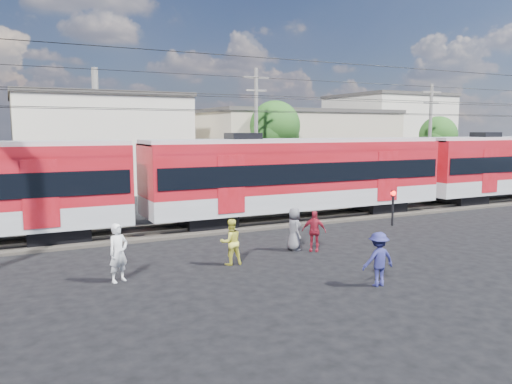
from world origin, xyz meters
TOP-DOWN VIEW (x-y plane):
  - ground at (0.00, 0.00)m, footprint 120.00×120.00m
  - track_bed at (0.00, 8.00)m, footprint 70.00×3.40m
  - rail_near at (0.00, 7.25)m, footprint 70.00×0.12m
  - rail_far at (0.00, 8.75)m, footprint 70.00×0.12m
  - commuter_train at (5.24, 8.00)m, footprint 50.30×3.08m
  - building_midwest at (-2.00, 27.00)m, footprint 12.24×12.24m
  - building_mideast at (14.00, 24.00)m, footprint 16.32×10.20m
  - building_east at (28.00, 28.00)m, footprint 10.20×10.20m
  - utility_pole_mid at (6.00, 15.00)m, footprint 1.80×0.24m
  - utility_pole_east at (20.00, 14.00)m, footprint 1.80×0.24m
  - tree_near at (9.19, 18.09)m, footprint 3.82×3.64m
  - tree_far at (24.19, 17.09)m, footprint 3.36×3.12m
  - pedestrian_a at (-5.46, 1.34)m, footprint 0.78×0.67m
  - pedestrian_b at (-1.61, 1.60)m, footprint 0.78×0.61m
  - pedestrian_c at (1.36, -2.51)m, footprint 1.08×0.66m
  - pedestrian_d at (2.00, 1.97)m, footprint 0.96×0.87m
  - pedestrian_e at (1.39, 2.42)m, footprint 0.65×0.88m
  - car_silver at (23.01, 12.68)m, footprint 3.80×1.74m
  - crossing_signal at (8.21, 4.58)m, footprint 0.25×0.25m

SIDE VIEW (x-z plane):
  - ground at x=0.00m, z-range 0.00..0.00m
  - track_bed at x=0.00m, z-range 0.00..0.12m
  - rail_near at x=0.00m, z-range 0.12..0.24m
  - rail_far at x=0.00m, z-range 0.12..0.24m
  - car_silver at x=23.01m, z-range 0.00..1.26m
  - pedestrian_d at x=2.00m, z-range 0.00..1.56m
  - pedestrian_b at x=-1.61m, z-range 0.00..1.59m
  - pedestrian_c at x=1.36m, z-range 0.00..1.62m
  - pedestrian_e at x=1.39m, z-range 0.00..1.65m
  - pedestrian_a at x=-5.46m, z-range 0.00..1.80m
  - crossing_signal at x=8.21m, z-range 0.34..2.08m
  - commuter_train at x=5.24m, z-range 0.31..4.49m
  - building_mideast at x=14.00m, z-range 0.01..6.31m
  - building_midwest at x=-2.00m, z-range 0.01..7.31m
  - tree_far at x=24.19m, z-range 1.11..6.87m
  - building_east at x=28.00m, z-range 0.01..8.31m
  - utility_pole_east at x=20.00m, z-range 0.28..8.28m
  - utility_pole_mid at x=6.00m, z-range 0.28..8.78m
  - tree_near at x=9.19m, z-range 1.30..8.02m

